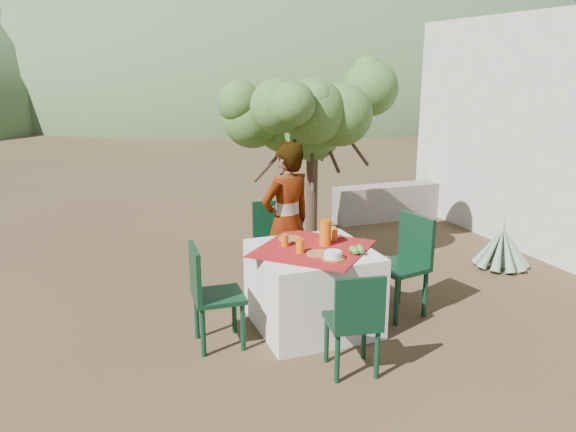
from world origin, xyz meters
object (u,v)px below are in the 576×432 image
object	(u,v)px
chair_far	(274,240)
chair_left	(209,291)
table	(312,287)
person	(287,222)
juice_pitcher	(325,233)
chair_right	(406,260)
shrub_tree	(316,125)
agave	(502,248)
chair_near	(355,319)

from	to	relation	value
chair_far	chair_left	bearing A→B (deg)	-122.53
table	chair_left	world-z (taller)	chair_left
person	juice_pitcher	bearing A→B (deg)	83.20
chair_right	chair_left	bearing A→B (deg)	-100.55
shrub_tree	agave	bearing A→B (deg)	-25.61
chair_left	shrub_tree	world-z (taller)	shrub_tree
chair_near	juice_pitcher	size ratio (longest dim) A/B	3.60
table	agave	distance (m)	2.82
chair_near	agave	bearing A→B (deg)	-141.08
chair_right	table	bearing A→B (deg)	-103.24
agave	chair_near	bearing A→B (deg)	-150.45
table	chair_left	bearing A→B (deg)	-176.81
chair_left	person	xyz separation A→B (m)	(0.98, 0.75, 0.32)
chair_far	chair_near	bearing A→B (deg)	-82.27
chair_far	chair_left	world-z (taller)	chair_far
table	chair_right	world-z (taller)	chair_right
chair_near	chair_left	size ratio (longest dim) A/B	0.94
chair_left	chair_near	bearing A→B (deg)	-129.83
shrub_tree	chair_near	bearing A→B (deg)	-106.24
chair_near	agave	distance (m)	3.19
chair_near	person	size ratio (longest dim) A/B	0.52
chair_left	juice_pitcher	xyz separation A→B (m)	(1.11, 0.10, 0.38)
table	chair_right	bearing A→B (deg)	-2.15
person	shrub_tree	size ratio (longest dim) A/B	0.77
chair_left	chair_right	bearing A→B (deg)	-86.94
juice_pitcher	agave	bearing A→B (deg)	13.23
chair_far	person	bearing A→B (deg)	-79.31
shrub_tree	table	bearing A→B (deg)	-113.55
chair_far	chair_right	xyz separation A→B (m)	(0.97, -1.10, 0.02)
chair_left	table	bearing A→B (deg)	-84.29
chair_right	shrub_tree	world-z (taller)	shrub_tree
chair_right	agave	distance (m)	1.93
chair_far	chair_left	size ratio (longest dim) A/B	1.03
chair_left	shrub_tree	distance (m)	2.66
person	chair_left	bearing A→B (deg)	19.18
chair_far	juice_pitcher	world-z (taller)	juice_pitcher
chair_near	person	xyz separation A→B (m)	(0.04, 1.61, 0.35)
chair_near	shrub_tree	xyz separation A→B (m)	(0.74, 2.54, 1.21)
juice_pitcher	chair_right	bearing A→B (deg)	-5.59
table	shrub_tree	bearing A→B (deg)	66.45
table	chair_far	bearing A→B (deg)	90.49
chair_left	agave	xyz separation A→B (m)	(3.71, 0.71, -0.27)
chair_right	shrub_tree	bearing A→B (deg)	177.54
table	chair_left	xyz separation A→B (m)	(-0.97, -0.05, 0.12)
person	shrub_tree	bearing A→B (deg)	-145.49
table	chair_right	size ratio (longest dim) A/B	1.34
table	person	distance (m)	0.83
chair_far	juice_pitcher	bearing A→B (deg)	-73.33
chair_right	person	size ratio (longest dim) A/B	0.59
chair_near	person	bearing A→B (deg)	-81.93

